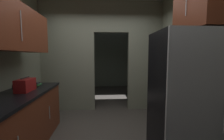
% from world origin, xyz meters
% --- Properties ---
extents(kitchen_partition, '(3.14, 0.12, 2.85)m').
position_xyz_m(kitchen_partition, '(-0.06, 1.57, 1.53)').
color(kitchen_partition, gray).
rests_on(kitchen_partition, ground).
extents(adjoining_room_shell, '(3.14, 3.10, 2.85)m').
position_xyz_m(adjoining_room_shell, '(0.00, 3.61, 1.42)').
color(adjoining_room_shell, gray).
rests_on(adjoining_room_shell, ground).
extents(kitchen_flank_right, '(0.10, 4.07, 2.85)m').
position_xyz_m(kitchen_flank_right, '(1.62, -0.46, 1.42)').
color(kitchen_flank_right, gray).
rests_on(kitchen_flank_right, ground).
extents(refrigerator, '(0.77, 0.77, 1.78)m').
position_xyz_m(refrigerator, '(1.15, -0.33, 0.89)').
color(refrigerator, black).
rests_on(refrigerator, ground).
extents(lower_cabinet_run, '(0.67, 2.16, 0.88)m').
position_xyz_m(lower_cabinet_run, '(-1.24, -0.29, 0.44)').
color(lower_cabinet_run, maroon).
rests_on(lower_cabinet_run, ground).
extents(upper_cabinet_counterside, '(0.36, 1.95, 0.66)m').
position_xyz_m(upper_cabinet_counterside, '(-1.24, -0.29, 1.83)').
color(upper_cabinet_counterside, maroon).
extents(boombox, '(0.19, 0.35, 0.22)m').
position_xyz_m(boombox, '(-1.21, 0.03, 0.98)').
color(boombox, maroon).
rests_on(boombox, lower_cabinet_run).
extents(book_stack, '(0.14, 0.17, 0.06)m').
position_xyz_m(book_stack, '(-1.23, 0.45, 0.91)').
color(book_stack, gold).
rests_on(book_stack, lower_cabinet_run).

